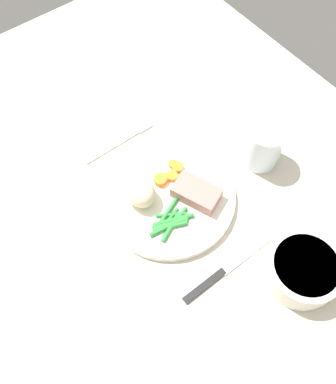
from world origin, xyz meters
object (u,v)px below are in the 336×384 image
Objects in this scene: meat_portion at (196,193)px; water_glass at (262,147)px; fork at (119,143)px; knife at (227,268)px; salad_bowl at (303,269)px; dinner_plate at (168,196)px.

meat_portion is 0.92× the size of water_glass.
knife reaches higher than fork.
meat_portion is 0.42× the size of knife.
fork is at bearing -167.91° from meat_portion.
knife is 1.57× the size of salad_bowl.
salad_bowl is at bearing 8.48° from fork.
fork is 0.81× the size of knife.
salad_bowl reaches higher than meat_portion.
water_glass is (3.88, 20.53, 3.20)cm from dinner_plate.
salad_bowl is (22.24, -11.45, -1.05)cm from water_glass.
water_glass reaches higher than dinner_plate.
knife is at bearing -56.54° from water_glass.
dinner_plate is at bearing -130.60° from meat_portion.
dinner_plate is 21.14cm from water_glass.
dinner_plate is at bearing 176.33° from knife.
meat_portion is at bearing -91.32° from water_glass.
dinner_plate is 17.65cm from knife.
knife is at bearing -3.85° from fork.
salad_bowl is at bearing 19.18° from dinner_plate.
dinner_plate is 16.79cm from fork.
water_glass is at bearing 41.38° from fork.
dinner_plate is 2.75× the size of water_glass.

